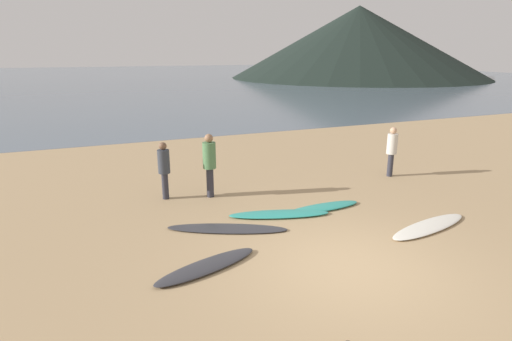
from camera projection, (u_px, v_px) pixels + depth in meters
ground_plane at (203, 153)px, 16.51m from camera, size 120.00×120.00×0.20m
ocean_water at (110, 77)px, 63.21m from camera, size 140.00×100.00×0.01m
headland_hill at (358, 42)px, 61.46m from camera, size 37.38×37.38×10.24m
surfboard_0 at (207, 266)px, 7.53m from camera, size 2.18×1.15×0.10m
surfboard_1 at (227, 228)px, 9.18m from camera, size 2.65×1.61×0.06m
surfboard_2 at (279, 214)px, 9.95m from camera, size 2.46×1.21×0.09m
surfboard_3 at (324, 207)px, 10.40m from camera, size 2.03×0.56×0.09m
surfboard_4 at (429, 226)px, 9.27m from camera, size 2.52×1.07×0.08m
person_0 at (209, 160)px, 11.01m from camera, size 0.35×0.35×1.73m
person_1 at (164, 166)px, 10.88m from camera, size 0.31×0.31×1.54m
person_2 at (392, 148)px, 12.90m from camera, size 0.32×0.32×1.57m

